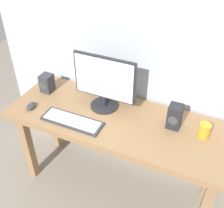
# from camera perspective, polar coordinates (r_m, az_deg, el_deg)

# --- Properties ---
(ground_plane) EXTENTS (6.00, 6.00, 0.00)m
(ground_plane) POSITION_cam_1_polar(r_m,az_deg,el_deg) (2.58, 0.97, -15.87)
(ground_plane) COLOR gray
(wall_back) EXTENTS (2.46, 0.04, 3.00)m
(wall_back) POSITION_cam_1_polar(r_m,az_deg,el_deg) (1.95, 5.76, 20.34)
(wall_back) COLOR #B2BCC6
(wall_back) RESTS_ON ground_plane
(desk) EXTENTS (1.64, 0.60, 0.75)m
(desk) POSITION_cam_1_polar(r_m,az_deg,el_deg) (2.09, 1.15, -5.06)
(desk) COLOR #936D47
(desk) RESTS_ON ground_plane
(monitor) EXTENTS (0.48, 0.21, 0.42)m
(monitor) POSITION_cam_1_polar(r_m,az_deg,el_deg) (2.02, -1.57, 4.48)
(monitor) COLOR #232328
(monitor) RESTS_ON desk
(keyboard_primary) EXTENTS (0.45, 0.15, 0.02)m
(keyboard_primary) POSITION_cam_1_polar(r_m,az_deg,el_deg) (2.01, -8.17, -3.44)
(keyboard_primary) COLOR #333338
(keyboard_primary) RESTS_ON desk
(mouse) EXTENTS (0.07, 0.10, 0.04)m
(mouse) POSITION_cam_1_polar(r_m,az_deg,el_deg) (2.20, -16.20, -0.41)
(mouse) COLOR #333338
(mouse) RESTS_ON desk
(speaker_right) EXTENTS (0.09, 0.10, 0.18)m
(speaker_right) POSITION_cam_1_polar(r_m,az_deg,el_deg) (1.95, 12.68, -2.49)
(speaker_right) COLOR #232328
(speaker_right) RESTS_ON desk
(speaker_left) EXTENTS (0.09, 0.10, 0.15)m
(speaker_left) POSITION_cam_1_polar(r_m,az_deg,el_deg) (2.33, -13.16, 4.18)
(speaker_left) COLOR #333338
(speaker_left) RESTS_ON desk
(coffee_mug) EXTENTS (0.08, 0.08, 0.10)m
(coffee_mug) POSITION_cam_1_polar(r_m,az_deg,el_deg) (1.95, 18.36, -5.16)
(coffee_mug) COLOR orange
(coffee_mug) RESTS_ON desk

